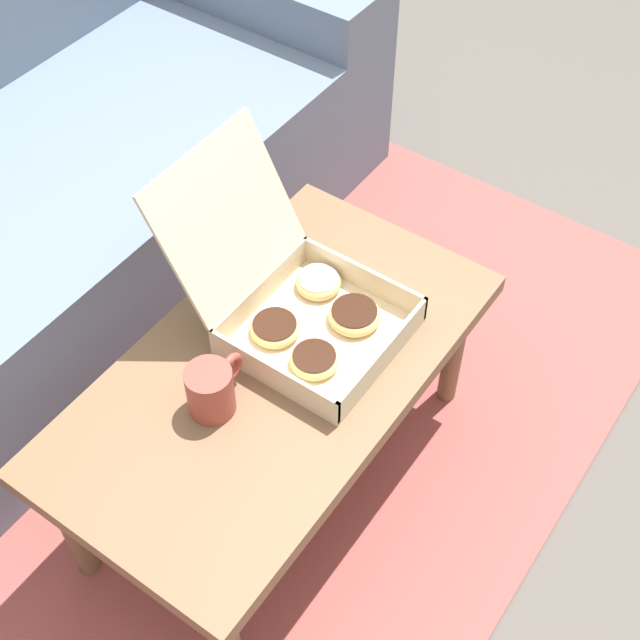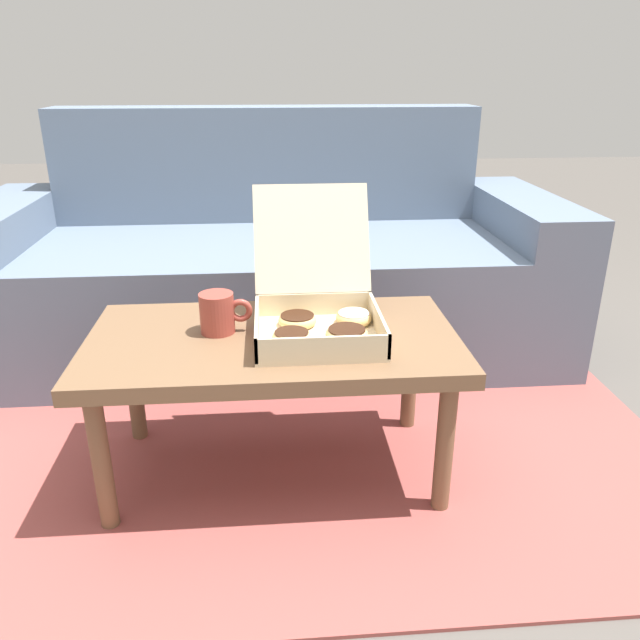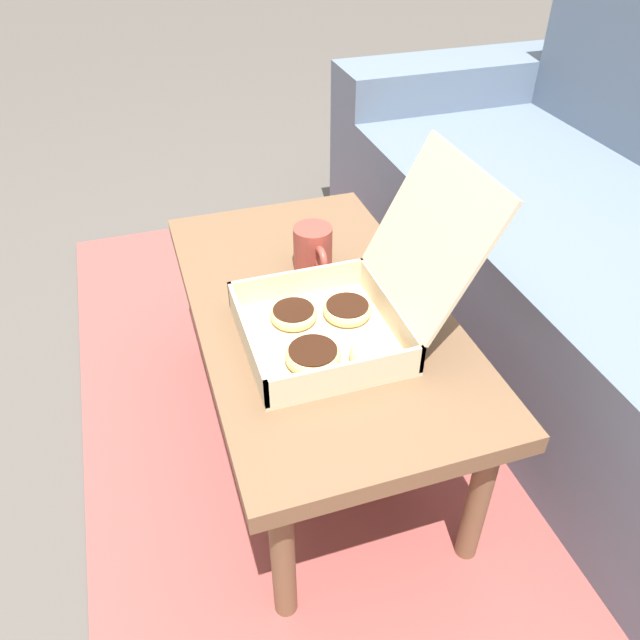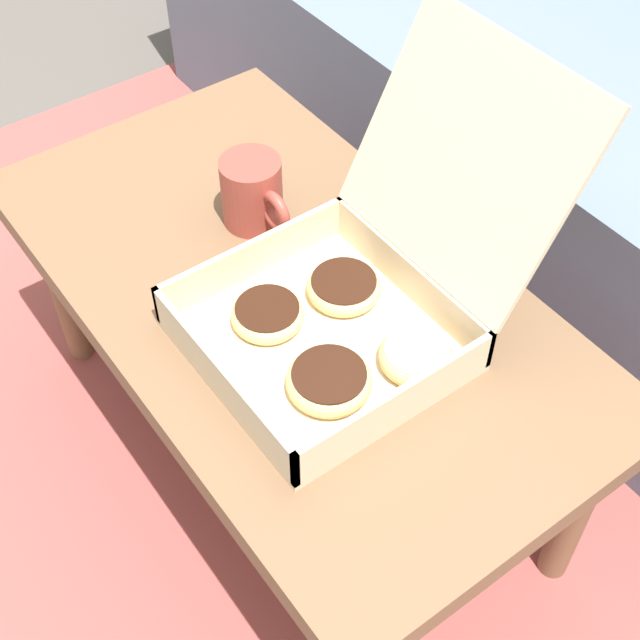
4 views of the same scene
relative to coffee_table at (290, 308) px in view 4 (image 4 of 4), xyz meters
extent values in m
plane|color=#514C47|center=(0.00, 0.04, -0.36)|extent=(12.00, 12.00, 0.00)
cube|color=#994742|center=(0.00, 0.34, -0.35)|extent=(2.27, 1.80, 0.01)
cube|color=slate|center=(0.00, 0.72, -0.14)|extent=(1.67, 0.65, 0.44)
cube|color=brown|center=(0.00, 0.00, 0.03)|extent=(0.92, 0.51, 0.04)
cylinder|color=brown|center=(-0.40, -0.19, -0.18)|extent=(0.04, 0.04, 0.36)
cylinder|color=brown|center=(-0.40, 0.19, -0.18)|extent=(0.04, 0.04, 0.36)
cylinder|color=brown|center=(0.40, 0.19, -0.18)|extent=(0.04, 0.04, 0.36)
cube|color=beige|center=(0.11, -0.03, 0.05)|extent=(0.31, 0.29, 0.01)
cube|color=beige|center=(0.11, -0.17, 0.08)|extent=(0.31, 0.01, 0.06)
cube|color=beige|center=(0.11, 0.11, 0.08)|extent=(0.31, 0.01, 0.06)
cube|color=beige|center=(-0.04, -0.03, 0.08)|extent=(0.01, 0.29, 0.06)
cube|color=beige|center=(0.26, -0.03, 0.08)|extent=(0.01, 0.29, 0.06)
cube|color=beige|center=(0.11, 0.18, 0.25)|extent=(0.31, 0.14, 0.27)
torus|color=#E5BC75|center=(0.18, -0.07, 0.07)|extent=(0.10, 0.10, 0.03)
cylinder|color=black|center=(0.18, -0.07, 0.08)|extent=(0.09, 0.09, 0.01)
torus|color=#E5BC75|center=(0.04, -0.06, 0.07)|extent=(0.09, 0.09, 0.03)
cylinder|color=black|center=(0.04, -0.06, 0.08)|extent=(0.08, 0.08, 0.01)
torus|color=#E5BC75|center=(0.06, 0.04, 0.07)|extent=(0.10, 0.10, 0.03)
cylinder|color=black|center=(0.06, 0.04, 0.08)|extent=(0.09, 0.09, 0.01)
torus|color=#E5BC75|center=(0.21, 0.05, 0.07)|extent=(0.09, 0.09, 0.03)
cylinder|color=white|center=(0.21, 0.05, 0.08)|extent=(0.08, 0.08, 0.01)
cylinder|color=#993D33|center=(-0.14, 0.03, 0.10)|extent=(0.09, 0.09, 0.10)
torus|color=#993D33|center=(-0.08, 0.03, 0.10)|extent=(0.06, 0.02, 0.06)
camera|label=1|loc=(-0.78, -0.66, 1.39)|focal=50.00mm
camera|label=2|loc=(0.00, -1.43, 0.67)|focal=35.00mm
camera|label=3|loc=(1.00, -0.32, 0.83)|focal=35.00mm
camera|label=4|loc=(0.69, -0.46, 0.91)|focal=50.00mm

